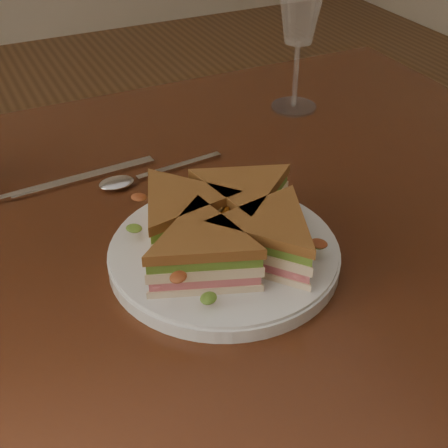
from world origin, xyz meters
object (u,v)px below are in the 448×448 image
at_px(table, 171,282).
at_px(spoon, 132,179).
at_px(sandwich_wedges, 224,228).
at_px(wine_glass, 301,8).
at_px(knife, 74,180).
at_px(plate, 224,254).

height_order(table, spoon, spoon).
distance_m(sandwich_wedges, spoon, 0.21).
bearing_deg(spoon, sandwich_wedges, -85.59).
bearing_deg(spoon, wine_glass, 12.69).
xyz_separation_m(knife, wine_glass, (0.39, 0.07, 0.16)).
distance_m(plate, spoon, 0.21).
bearing_deg(table, sandwich_wedges, -73.45).
relative_size(plate, spoon, 1.41).
bearing_deg(wine_glass, sandwich_wedges, -131.89).
bearing_deg(plate, knife, 114.15).
distance_m(table, knife, 0.19).
height_order(spoon, wine_glass, wine_glass).
bearing_deg(wine_glass, plate, -131.89).
height_order(knife, wine_glass, wine_glass).
distance_m(plate, knife, 0.26).
height_order(spoon, knife, spoon).
xyz_separation_m(table, spoon, (-0.01, 0.11, 0.10)).
height_order(sandwich_wedges, wine_glass, wine_glass).
xyz_separation_m(plate, wine_glass, (0.28, 0.31, 0.15)).
xyz_separation_m(spoon, knife, (-0.07, 0.03, -0.00)).
height_order(sandwich_wedges, knife, sandwich_wedges).
height_order(plate, knife, plate).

